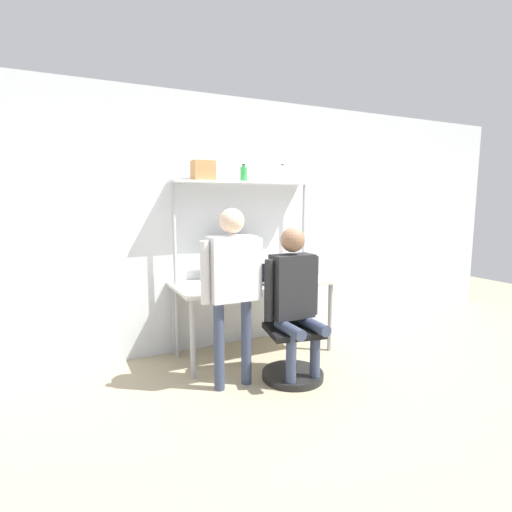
% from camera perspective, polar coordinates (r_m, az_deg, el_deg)
% --- Properties ---
extents(ground_plane, '(12.00, 12.00, 0.00)m').
position_cam_1_polar(ground_plane, '(4.07, 2.14, -15.39)').
color(ground_plane, tan).
extents(wall_back, '(8.00, 0.06, 2.70)m').
position_cam_1_polar(wall_back, '(4.46, -2.70, 4.61)').
color(wall_back, silver).
rests_on(wall_back, ground_plane).
extents(desk, '(1.65, 0.75, 0.77)m').
position_cam_1_polar(desk, '(4.19, -0.40, -4.72)').
color(desk, beige).
rests_on(desk, ground_plane).
extents(shelf_unit, '(1.56, 0.28, 1.81)m').
position_cam_1_polar(shelf_unit, '(4.29, -1.74, 6.87)').
color(shelf_unit, silver).
rests_on(shelf_unit, ground_plane).
extents(monitor, '(0.54, 0.18, 0.45)m').
position_cam_1_polar(monitor, '(4.28, -3.20, -0.00)').
color(monitor, black).
rests_on(monitor, desk).
extents(laptop, '(0.34, 0.22, 0.22)m').
position_cam_1_polar(laptop, '(4.01, 0.91, -3.25)').
color(laptop, silver).
rests_on(laptop, desk).
extents(cell_phone, '(0.07, 0.15, 0.01)m').
position_cam_1_polar(cell_phone, '(4.13, 4.22, -3.73)').
color(cell_phone, black).
rests_on(cell_phone, desk).
extents(office_chair, '(0.56, 0.56, 0.93)m').
position_cam_1_polar(office_chair, '(3.76, 5.09, -12.75)').
color(office_chair, black).
rests_on(office_chair, ground_plane).
extents(person_seated, '(0.55, 0.47, 1.38)m').
position_cam_1_polar(person_seated, '(3.56, 5.48, -5.06)').
color(person_seated, '#38425B').
rests_on(person_seated, ground_plane).
extents(person_standing, '(0.56, 0.21, 1.55)m').
position_cam_1_polar(person_standing, '(3.36, -3.41, -2.91)').
color(person_standing, '#38425B').
rests_on(person_standing, ground_plane).
extents(bottle_clear, '(0.09, 0.09, 0.19)m').
position_cam_1_polar(bottle_clear, '(4.51, 3.81, 11.52)').
color(bottle_clear, silver).
rests_on(bottle_clear, shelf_unit).
extents(bottle_green, '(0.08, 0.08, 0.18)m').
position_cam_1_polar(bottle_green, '(4.30, -1.74, 11.64)').
color(bottle_green, '#2D8C3F').
rests_on(bottle_green, shelf_unit).
extents(storage_box, '(0.22, 0.17, 0.20)m').
position_cam_1_polar(storage_box, '(4.13, -7.55, 12.02)').
color(storage_box, '#B27A47').
rests_on(storage_box, shelf_unit).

